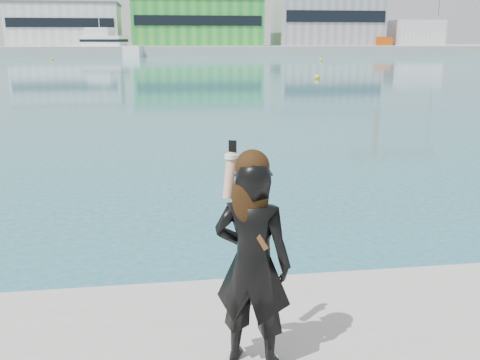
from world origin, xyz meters
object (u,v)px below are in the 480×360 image
object	(u,v)px
buoy_far	(52,60)
woman	(252,258)
buoy_extra	(317,79)
buoy_near	(321,61)
motor_yacht	(106,46)

from	to	relation	value
buoy_far	woman	bearing A→B (deg)	-78.37
buoy_extra	woman	xyz separation A→B (m)	(-12.98, -42.82, 1.73)
buoy_far	buoy_extra	xyz separation A→B (m)	(32.19, -50.49, 0.00)
buoy_extra	woman	size ratio (longest dim) A/B	0.27
buoy_near	buoy_extra	size ratio (longest dim) A/B	1.00
motor_yacht	woman	world-z (taller)	motor_yacht
buoy_far	buoy_extra	size ratio (longest dim) A/B	1.00
motor_yacht	buoy_far	size ratio (longest dim) A/B	33.63
buoy_extra	woman	bearing A→B (deg)	-106.87
woman	motor_yacht	bearing A→B (deg)	-59.13
motor_yacht	buoy_far	bearing A→B (deg)	-84.45
buoy_extra	woman	world-z (taller)	woman
buoy_near	woman	size ratio (longest dim) A/B	0.27
motor_yacht	buoy_near	bearing A→B (deg)	-17.27
motor_yacht	woman	distance (m)	115.31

